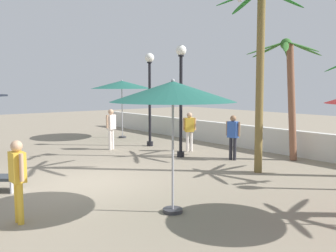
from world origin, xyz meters
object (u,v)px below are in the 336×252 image
object	(u,v)px
guest_2	(189,128)
palm_tree_3	(289,80)
patio_umbrella_1	(173,92)
palm_tree_0	(260,55)
lamp_post_1	(150,85)
patio_umbrella_2	(122,85)
guest_1	(233,133)
guest_3	(111,125)
guest_0	(18,174)
lamp_post_2	(181,86)

from	to	relation	value
guest_2	palm_tree_3	bearing A→B (deg)	26.86
patio_umbrella_1	palm_tree_0	world-z (taller)	palm_tree_0
patio_umbrella_1	lamp_post_1	world-z (taller)	lamp_post_1
palm_tree_0	guest_2	xyz separation A→B (m)	(-4.13, 0.79, -2.65)
palm_tree_0	patio_umbrella_2	bearing A→B (deg)	175.60
lamp_post_1	guest_1	bearing A→B (deg)	6.57
guest_1	palm_tree_3	bearing A→B (deg)	57.10
palm_tree_0	guest_3	bearing A→B (deg)	-166.71
lamp_post_1	patio_umbrella_1	bearing A→B (deg)	-32.10
guest_1	lamp_post_1	bearing A→B (deg)	-173.43
guest_2	guest_3	distance (m)	3.32
guest_0	guest_1	size ratio (longest dim) A/B	1.00
lamp_post_2	patio_umbrella_2	bearing A→B (deg)	170.45
guest_2	guest_3	xyz separation A→B (m)	(-2.36, -2.33, 0.07)
lamp_post_2	guest_2	distance (m)	2.15
patio_umbrella_1	lamp_post_1	size ratio (longest dim) A/B	0.68
palm_tree_0	guest_3	world-z (taller)	palm_tree_0
palm_tree_3	guest_3	xyz separation A→B (m)	(-5.82, -4.08, -1.85)
lamp_post_1	lamp_post_2	size ratio (longest dim) A/B	0.98
patio_umbrella_2	guest_2	distance (m)	5.50
palm_tree_0	guest_2	world-z (taller)	palm_tree_0
guest_1	guest_3	world-z (taller)	guest_3
guest_1	guest_2	distance (m)	2.35
patio_umbrella_2	guest_1	world-z (taller)	patio_umbrella_2
palm_tree_3	guest_2	size ratio (longest dim) A/B	2.73
guest_0	guest_3	size ratio (longest dim) A/B	0.95
lamp_post_1	lamp_post_2	distance (m)	2.93
patio_umbrella_2	lamp_post_2	world-z (taller)	lamp_post_2
lamp_post_1	guest_0	bearing A→B (deg)	-50.41
palm_tree_3	guest_0	bearing A→B (deg)	-86.38
guest_3	guest_2	bearing A→B (deg)	44.59
lamp_post_1	guest_0	size ratio (longest dim) A/B	2.52
palm_tree_3	lamp_post_1	world-z (taller)	palm_tree_3
palm_tree_3	lamp_post_1	distance (m)	6.03
patio_umbrella_2	guest_3	size ratio (longest dim) A/B	1.85
palm_tree_3	lamp_post_2	size ratio (longest dim) A/B	1.05
palm_tree_0	lamp_post_2	xyz separation A→B (m)	(-3.41, -0.28, -0.93)
lamp_post_2	guest_1	bearing A→B (deg)	34.36
patio_umbrella_1	patio_umbrella_2	xyz separation A→B (m)	(-10.64, 5.16, 0.19)
patio_umbrella_1	lamp_post_2	xyz separation A→B (m)	(-4.71, 4.16, 0.14)
palm_tree_3	guest_2	bearing A→B (deg)	-153.14
palm_tree_0	guest_2	size ratio (longest dim) A/B	3.53
guest_1	lamp_post_2	bearing A→B (deg)	-145.64
guest_2	patio_umbrella_1	bearing A→B (deg)	-43.90
patio_umbrella_1	palm_tree_0	bearing A→B (deg)	106.32
palm_tree_0	lamp_post_1	bearing A→B (deg)	177.13
palm_tree_3	guest_1	xyz separation A→B (m)	(-1.11, -1.71, -1.90)
patio_umbrella_2	guest_0	world-z (taller)	patio_umbrella_2
palm_tree_0	guest_1	distance (m)	3.29
patio_umbrella_1	palm_tree_0	xyz separation A→B (m)	(-1.30, 4.44, 1.07)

